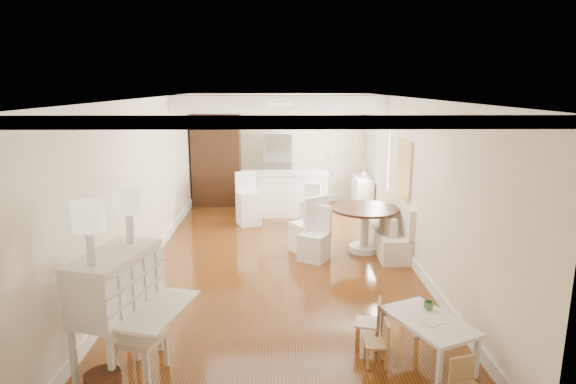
{
  "coord_description": "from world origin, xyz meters",
  "views": [
    {
      "loc": [
        0.01,
        -7.9,
        3.01
      ],
      "look_at": [
        0.15,
        0.3,
        1.18
      ],
      "focal_mm": 30.0,
      "sensor_mm": 36.0,
      "label": 1
    }
  ],
  "objects_px": {
    "slip_chair_near": "(314,234)",
    "breakfast_counter": "(284,194)",
    "bar_stool_left": "(249,199)",
    "pantry_cabinet": "(217,160)",
    "kids_chair_b": "(368,322)",
    "kids_table": "(428,341)",
    "dining_table": "(364,230)",
    "slip_chair_far": "(308,223)",
    "bar_stool_right": "(310,205)",
    "secretary_bureau": "(118,313)",
    "sideboard": "(362,194)",
    "kids_chair_a": "(376,343)",
    "gustavian_armchair": "(141,337)",
    "fridge": "(292,170)"
  },
  "relations": [
    {
      "from": "slip_chair_near",
      "to": "breakfast_counter",
      "type": "distance_m",
      "value": 3.04
    },
    {
      "from": "bar_stool_left",
      "to": "pantry_cabinet",
      "type": "height_order",
      "value": "pantry_cabinet"
    },
    {
      "from": "kids_chair_b",
      "to": "pantry_cabinet",
      "type": "bearing_deg",
      "value": -144.44
    },
    {
      "from": "pantry_cabinet",
      "to": "breakfast_counter",
      "type": "bearing_deg",
      "value": -32.43
    },
    {
      "from": "kids_table",
      "to": "dining_table",
      "type": "xyz_separation_m",
      "value": [
        -0.07,
        3.65,
        0.16
      ]
    },
    {
      "from": "slip_chair_far",
      "to": "bar_stool_right",
      "type": "distance_m",
      "value": 1.68
    },
    {
      "from": "secretary_bureau",
      "to": "bar_stool_right",
      "type": "bearing_deg",
      "value": 81.21
    },
    {
      "from": "slip_chair_near",
      "to": "pantry_cabinet",
      "type": "bearing_deg",
      "value": 147.29
    },
    {
      "from": "pantry_cabinet",
      "to": "sideboard",
      "type": "xyz_separation_m",
      "value": [
        3.6,
        -0.76,
        -0.73
      ]
    },
    {
      "from": "secretary_bureau",
      "to": "kids_chair_b",
      "type": "distance_m",
      "value": 2.8
    },
    {
      "from": "kids_chair_a",
      "to": "bar_stool_left",
      "type": "relative_size",
      "value": 0.45
    },
    {
      "from": "slip_chair_near",
      "to": "bar_stool_left",
      "type": "bearing_deg",
      "value": 148.92
    },
    {
      "from": "slip_chair_far",
      "to": "bar_stool_right",
      "type": "bearing_deg",
      "value": -128.46
    },
    {
      "from": "bar_stool_left",
      "to": "pantry_cabinet",
      "type": "bearing_deg",
      "value": 95.36
    },
    {
      "from": "pantry_cabinet",
      "to": "sideboard",
      "type": "height_order",
      "value": "pantry_cabinet"
    },
    {
      "from": "breakfast_counter",
      "to": "bar_stool_right",
      "type": "distance_m",
      "value": 1.06
    },
    {
      "from": "kids_chair_a",
      "to": "sideboard",
      "type": "xyz_separation_m",
      "value": [
        0.95,
        6.58,
        0.16
      ]
    },
    {
      "from": "kids_chair_a",
      "to": "slip_chair_near",
      "type": "xyz_separation_m",
      "value": [
        -0.45,
        3.27,
        0.21
      ]
    },
    {
      "from": "secretary_bureau",
      "to": "pantry_cabinet",
      "type": "height_order",
      "value": "pantry_cabinet"
    },
    {
      "from": "secretary_bureau",
      "to": "slip_chair_near",
      "type": "distance_m",
      "value": 4.05
    },
    {
      "from": "pantry_cabinet",
      "to": "kids_chair_b",
      "type": "bearing_deg",
      "value": -69.24
    },
    {
      "from": "secretary_bureau",
      "to": "bar_stool_right",
      "type": "height_order",
      "value": "secretary_bureau"
    },
    {
      "from": "slip_chair_far",
      "to": "bar_stool_right",
      "type": "relative_size",
      "value": 1.19
    },
    {
      "from": "gustavian_armchair",
      "to": "kids_chair_b",
      "type": "distance_m",
      "value": 2.55
    },
    {
      "from": "fridge",
      "to": "sideboard",
      "type": "bearing_deg",
      "value": -23.3
    },
    {
      "from": "gustavian_armchair",
      "to": "slip_chair_near",
      "type": "height_order",
      "value": "slip_chair_near"
    },
    {
      "from": "kids_chair_b",
      "to": "dining_table",
      "type": "relative_size",
      "value": 0.49
    },
    {
      "from": "dining_table",
      "to": "kids_chair_b",
      "type": "bearing_deg",
      "value": -99.06
    },
    {
      "from": "bar_stool_left",
      "to": "fridge",
      "type": "height_order",
      "value": "fridge"
    },
    {
      "from": "gustavian_armchair",
      "to": "pantry_cabinet",
      "type": "bearing_deg",
      "value": 18.6
    },
    {
      "from": "kids_table",
      "to": "fridge",
      "type": "bearing_deg",
      "value": 100.35
    },
    {
      "from": "slip_chair_far",
      "to": "bar_stool_right",
      "type": "xyz_separation_m",
      "value": [
        0.14,
        1.67,
        -0.09
      ]
    },
    {
      "from": "kids_chair_a",
      "to": "dining_table",
      "type": "relative_size",
      "value": 0.43
    },
    {
      "from": "kids_table",
      "to": "breakfast_counter",
      "type": "height_order",
      "value": "breakfast_counter"
    },
    {
      "from": "slip_chair_far",
      "to": "pantry_cabinet",
      "type": "height_order",
      "value": "pantry_cabinet"
    },
    {
      "from": "sideboard",
      "to": "pantry_cabinet",
      "type": "bearing_deg",
      "value": 166.62
    },
    {
      "from": "pantry_cabinet",
      "to": "gustavian_armchair",
      "type": "bearing_deg",
      "value": -89.01
    },
    {
      "from": "secretary_bureau",
      "to": "fridge",
      "type": "relative_size",
      "value": 0.75
    },
    {
      "from": "dining_table",
      "to": "kids_chair_a",
      "type": "bearing_deg",
      "value": -97.81
    },
    {
      "from": "kids_chair_a",
      "to": "sideboard",
      "type": "height_order",
      "value": "sideboard"
    },
    {
      "from": "dining_table",
      "to": "fridge",
      "type": "distance_m",
      "value": 3.86
    },
    {
      "from": "gustavian_armchair",
      "to": "fridge",
      "type": "xyz_separation_m",
      "value": [
        1.77,
        7.42,
        0.48
      ]
    },
    {
      "from": "slip_chair_far",
      "to": "breakfast_counter",
      "type": "relative_size",
      "value": 0.53
    },
    {
      "from": "gustavian_armchair",
      "to": "fridge",
      "type": "bearing_deg",
      "value": 4.18
    },
    {
      "from": "gustavian_armchair",
      "to": "kids_chair_b",
      "type": "xyz_separation_m",
      "value": [
        2.5,
        0.51,
        -0.12
      ]
    },
    {
      "from": "dining_table",
      "to": "fridge",
      "type": "xyz_separation_m",
      "value": [
        -1.25,
        3.62,
        0.48
      ]
    },
    {
      "from": "slip_chair_near",
      "to": "sideboard",
      "type": "xyz_separation_m",
      "value": [
        1.4,
        3.32,
        -0.05
      ]
    },
    {
      "from": "secretary_bureau",
      "to": "dining_table",
      "type": "distance_m",
      "value": 4.98
    },
    {
      "from": "slip_chair_far",
      "to": "breakfast_counter",
      "type": "distance_m",
      "value": 2.6
    },
    {
      "from": "kids_chair_a",
      "to": "bar_stool_left",
      "type": "bearing_deg",
      "value": -161.53
    }
  ]
}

